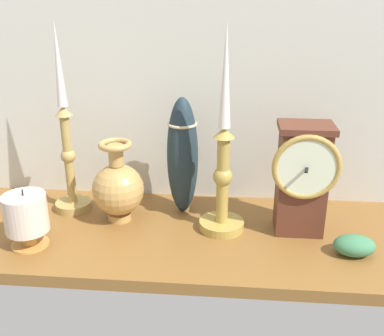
{
  "coord_description": "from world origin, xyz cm",
  "views": [
    {
      "loc": [
        13.11,
        -81.1,
        46.26
      ],
      "look_at": [
        5.76,
        0.0,
        14.0
      ],
      "focal_mm": 42.06,
      "sensor_mm": 36.0,
      "label": 1
    }
  ],
  "objects_px": {
    "candlestick_tall_center": "(223,169)",
    "brass_vase_bulbous": "(118,188)",
    "tall_ceramic_vase": "(183,156)",
    "mantel_clock": "(302,177)",
    "pillar_candle_front": "(26,217)",
    "candlestick_tall_left": "(68,152)"
  },
  "relations": [
    {
      "from": "candlestick_tall_center",
      "to": "tall_ceramic_vase",
      "type": "bearing_deg",
      "value": 140.22
    },
    {
      "from": "candlestick_tall_center",
      "to": "pillar_candle_front",
      "type": "distance_m",
      "value": 0.39
    },
    {
      "from": "pillar_candle_front",
      "to": "tall_ceramic_vase",
      "type": "height_order",
      "value": "tall_ceramic_vase"
    },
    {
      "from": "mantel_clock",
      "to": "pillar_candle_front",
      "type": "height_order",
      "value": "mantel_clock"
    },
    {
      "from": "candlestick_tall_left",
      "to": "tall_ceramic_vase",
      "type": "xyz_separation_m",
      "value": [
        0.25,
        0.01,
        -0.01
      ]
    },
    {
      "from": "mantel_clock",
      "to": "candlestick_tall_center",
      "type": "xyz_separation_m",
      "value": [
        -0.16,
        -0.01,
        0.01
      ]
    },
    {
      "from": "candlestick_tall_left",
      "to": "brass_vase_bulbous",
      "type": "bearing_deg",
      "value": -18.79
    },
    {
      "from": "brass_vase_bulbous",
      "to": "candlestick_tall_left",
      "type": "bearing_deg",
      "value": 161.21
    },
    {
      "from": "candlestick_tall_center",
      "to": "brass_vase_bulbous",
      "type": "distance_m",
      "value": 0.23
    },
    {
      "from": "candlestick_tall_left",
      "to": "pillar_candle_front",
      "type": "bearing_deg",
      "value": -101.74
    },
    {
      "from": "brass_vase_bulbous",
      "to": "pillar_candle_front",
      "type": "height_order",
      "value": "brass_vase_bulbous"
    },
    {
      "from": "mantel_clock",
      "to": "brass_vase_bulbous",
      "type": "bearing_deg",
      "value": 177.69
    },
    {
      "from": "candlestick_tall_left",
      "to": "brass_vase_bulbous",
      "type": "height_order",
      "value": "candlestick_tall_left"
    },
    {
      "from": "pillar_candle_front",
      "to": "tall_ceramic_vase",
      "type": "xyz_separation_m",
      "value": [
        0.28,
        0.17,
        0.07
      ]
    },
    {
      "from": "mantel_clock",
      "to": "tall_ceramic_vase",
      "type": "relative_size",
      "value": 0.87
    },
    {
      "from": "pillar_candle_front",
      "to": "tall_ceramic_vase",
      "type": "distance_m",
      "value": 0.34
    },
    {
      "from": "candlestick_tall_left",
      "to": "tall_ceramic_vase",
      "type": "relative_size",
      "value": 1.59
    },
    {
      "from": "mantel_clock",
      "to": "tall_ceramic_vase",
      "type": "xyz_separation_m",
      "value": [
        -0.25,
        0.07,
        0.01
      ]
    },
    {
      "from": "candlestick_tall_center",
      "to": "brass_vase_bulbous",
      "type": "height_order",
      "value": "candlestick_tall_center"
    },
    {
      "from": "mantel_clock",
      "to": "pillar_candle_front",
      "type": "bearing_deg",
      "value": -168.86
    },
    {
      "from": "brass_vase_bulbous",
      "to": "tall_ceramic_vase",
      "type": "relative_size",
      "value": 0.68
    },
    {
      "from": "candlestick_tall_left",
      "to": "brass_vase_bulbous",
      "type": "distance_m",
      "value": 0.14
    }
  ]
}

